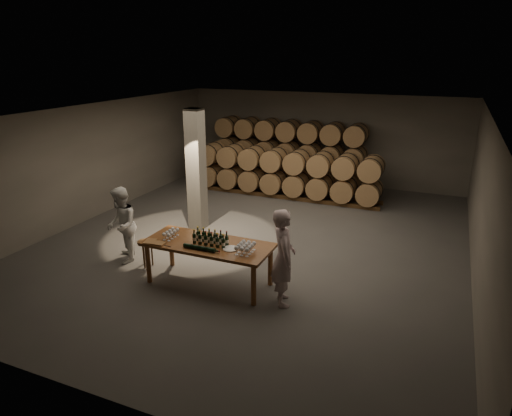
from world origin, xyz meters
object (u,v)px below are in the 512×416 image
at_px(person_woman, 121,225).
at_px(stool, 146,246).
at_px(tasting_table, 208,248).
at_px(plate, 231,249).
at_px(person_man, 283,257).
at_px(notebook_near, 159,243).
at_px(bottle_cluster, 210,239).

bearing_deg(person_woman, stool, 51.86).
bearing_deg(tasting_table, plate, -8.83).
xyz_separation_m(person_man, person_woman, (-3.96, 0.32, -0.07)).
distance_m(notebook_near, person_woman, 1.56).
bearing_deg(tasting_table, notebook_near, -154.05).
bearing_deg(bottle_cluster, notebook_near, -157.30).
distance_m(bottle_cluster, notebook_near, 1.04).
height_order(tasting_table, plate, plate).
bearing_deg(person_man, notebook_near, 70.16).
bearing_deg(tasting_table, stool, 174.15).
bearing_deg(stool, bottle_cluster, -6.56).
relative_size(stool, person_woman, 0.34).
distance_m(bottle_cluster, stool, 1.83).
xyz_separation_m(tasting_table, person_man, (1.65, -0.12, 0.14)).
xyz_separation_m(plate, person_man, (1.11, -0.04, 0.03)).
distance_m(tasting_table, bottle_cluster, 0.23).
distance_m(tasting_table, person_man, 1.66).
height_order(tasting_table, person_man, person_man).
bearing_deg(notebook_near, plate, 11.06).
xyz_separation_m(plate, person_woman, (-2.85, 0.29, -0.04)).
relative_size(person_man, person_woman, 1.09).
bearing_deg(stool, person_man, -5.04).
height_order(bottle_cluster, notebook_near, bottle_cluster).
height_order(tasting_table, notebook_near, notebook_near).
distance_m(bottle_cluster, person_man, 1.58).
height_order(notebook_near, stool, notebook_near).
xyz_separation_m(stool, person_man, (3.32, -0.29, 0.45)).
bearing_deg(tasting_table, person_man, -4.22).
distance_m(notebook_near, person_man, 2.55).
relative_size(bottle_cluster, plate, 2.35).
bearing_deg(plate, person_woman, 174.27).
bearing_deg(stool, notebook_near, -37.22).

